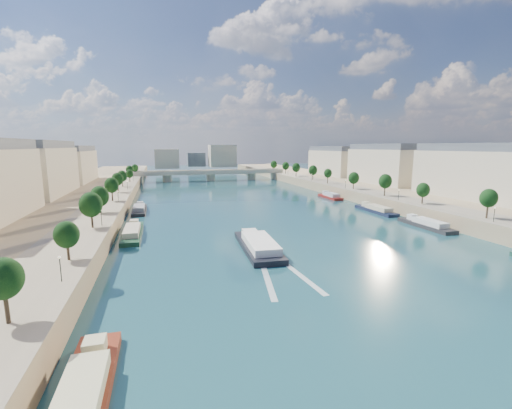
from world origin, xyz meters
TOP-DOWN VIEW (x-y plane):
  - ground at (0.00, 100.00)m, footprint 700.00×700.00m
  - quay_left at (-72.00, 100.00)m, footprint 44.00×520.00m
  - quay_right at (72.00, 100.00)m, footprint 44.00×520.00m
  - pave_left at (-57.00, 100.00)m, footprint 14.00×520.00m
  - pave_right at (57.00, 100.00)m, footprint 14.00×520.00m
  - trees_left at (-55.00, 102.00)m, footprint 4.80×268.80m
  - trees_right at (55.00, 110.00)m, footprint 4.80×268.80m
  - lamps_left at (-52.50, 90.00)m, footprint 0.36×200.36m
  - lamps_right at (52.50, 105.00)m, footprint 0.36×200.36m
  - buildings_left at (-85.00, 112.00)m, footprint 16.00×226.00m
  - buildings_right at (85.00, 112.00)m, footprint 16.00×226.00m
  - skyline at (3.19, 319.52)m, footprint 79.00×42.00m
  - bridge at (0.00, 230.96)m, footprint 112.00×12.00m
  - tour_barge at (-13.61, 53.69)m, footprint 9.47×27.88m
  - wake at (-13.61, 37.08)m, footprint 10.75×26.02m
  - moored_barges_left at (-45.50, 45.91)m, footprint 5.00×161.62m
  - moored_barges_right at (45.50, 55.31)m, footprint 5.00×163.26m

SIDE VIEW (x-z plane):
  - ground at x=0.00m, z-range 0.00..0.00m
  - wake at x=-13.61m, z-range 0.00..0.04m
  - moored_barges_right at x=45.50m, z-range -0.96..2.64m
  - moored_barges_left at x=-45.50m, z-range -0.96..2.64m
  - tour_barge at x=-13.61m, z-range -0.85..2.91m
  - quay_left at x=-72.00m, z-range 0.00..5.00m
  - quay_right at x=72.00m, z-range 0.00..5.00m
  - pave_left at x=-57.00m, z-range 5.00..5.10m
  - pave_right at x=57.00m, z-range 5.00..5.10m
  - bridge at x=0.00m, z-range 1.01..9.16m
  - lamps_left at x=-52.50m, z-range 5.64..9.92m
  - lamps_right at x=52.50m, z-range 5.64..9.92m
  - trees_left at x=-55.00m, z-range 6.35..14.61m
  - trees_right at x=55.00m, z-range 6.35..14.61m
  - skyline at x=3.19m, z-range 3.66..25.66m
  - buildings_left at x=-85.00m, z-range 4.85..28.05m
  - buildings_right at x=85.00m, z-range 4.85..28.05m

